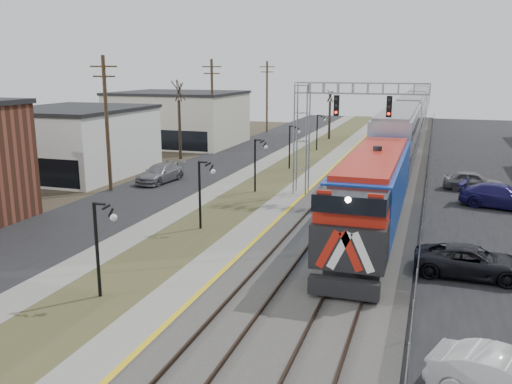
% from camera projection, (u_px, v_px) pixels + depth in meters
% --- Properties ---
extents(street_west, '(7.00, 120.00, 0.04)m').
position_uv_depth(street_west, '(201.00, 170.00, 49.30)').
color(street_west, black).
rests_on(street_west, ground).
extents(sidewalk, '(2.00, 120.00, 0.08)m').
position_uv_depth(sidewalk, '(248.00, 173.00, 47.92)').
color(sidewalk, gray).
rests_on(sidewalk, ground).
extents(grass_median, '(4.00, 120.00, 0.06)m').
position_uv_depth(grass_median, '(280.00, 175.00, 47.01)').
color(grass_median, '#444625').
rests_on(grass_median, ground).
extents(platform, '(2.00, 120.00, 0.24)m').
position_uv_depth(platform, '(314.00, 176.00, 46.07)').
color(platform, gray).
rests_on(platform, ground).
extents(ballast_bed, '(8.00, 120.00, 0.20)m').
position_uv_depth(ballast_bed, '(374.00, 180.00, 44.55)').
color(ballast_bed, '#595651').
rests_on(ballast_bed, ground).
extents(platform_edge, '(0.24, 120.00, 0.01)m').
position_uv_depth(platform_edge, '(325.00, 175.00, 45.78)').
color(platform_edge, gold).
rests_on(platform_edge, platform).
extents(track_near, '(1.58, 120.00, 0.15)m').
position_uv_depth(track_near, '(350.00, 176.00, 45.12)').
color(track_near, '#2D2119').
rests_on(track_near, ballast_bed).
extents(track_far, '(1.58, 120.00, 0.15)m').
position_uv_depth(track_far, '(393.00, 179.00, 44.05)').
color(track_far, '#2D2119').
rests_on(track_far, ballast_bed).
extents(train, '(3.00, 108.65, 5.33)m').
position_uv_depth(train, '(412.00, 115.00, 72.44)').
color(train, '#143FAA').
rests_on(train, ground).
extents(signal_gantry, '(9.00, 1.07, 8.15)m').
position_uv_depth(signal_gantry, '(326.00, 120.00, 37.68)').
color(signal_gantry, gray).
rests_on(signal_gantry, ground).
extents(lampposts, '(0.14, 62.14, 4.00)m').
position_uv_depth(lampposts, '(202.00, 195.00, 31.10)').
color(lampposts, black).
rests_on(lampposts, ground).
extents(utility_poles, '(0.28, 80.28, 10.00)m').
position_uv_depth(utility_poles, '(107.00, 125.00, 39.85)').
color(utility_poles, '#4C3823').
rests_on(utility_poles, ground).
extents(fence, '(0.04, 120.00, 1.60)m').
position_uv_depth(fence, '(428.00, 175.00, 43.11)').
color(fence, gray).
rests_on(fence, ground).
extents(buildings_west, '(14.00, 67.00, 7.00)m').
position_uv_depth(buildings_west, '(30.00, 149.00, 41.54)').
color(buildings_west, beige).
rests_on(buildings_west, ground).
extents(bare_trees, '(12.30, 42.30, 5.95)m').
position_uv_depth(bare_trees, '(206.00, 135.00, 52.68)').
color(bare_trees, '#382D23').
rests_on(bare_trees, ground).
extents(car_lot_b, '(4.61, 2.89, 1.44)m').
position_uv_depth(car_lot_b, '(510.00, 383.00, 14.78)').
color(car_lot_b, silver).
rests_on(car_lot_b, ground).
extents(car_lot_c, '(4.94, 2.35, 1.36)m').
position_uv_depth(car_lot_c, '(471.00, 262.00, 24.04)').
color(car_lot_c, black).
rests_on(car_lot_c, ground).
extents(car_lot_d, '(5.80, 3.41, 1.58)m').
position_uv_depth(car_lot_d, '(502.00, 197.00, 35.74)').
color(car_lot_d, navy).
rests_on(car_lot_d, ground).
extents(car_lot_e, '(4.43, 2.03, 1.47)m').
position_uv_depth(car_lot_e, '(473.00, 181.00, 40.81)').
color(car_lot_e, slate).
rests_on(car_lot_e, ground).
extents(car_street_b, '(2.61, 5.23, 1.46)m').
position_uv_depth(car_street_b, '(160.00, 174.00, 43.86)').
color(car_street_b, slate).
rests_on(car_street_b, ground).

